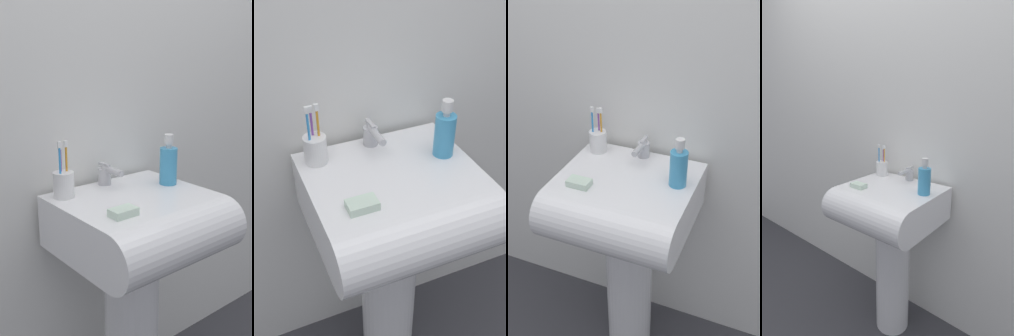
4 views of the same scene
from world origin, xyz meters
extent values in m
cube|color=silver|center=(0.00, 0.24, 1.20)|extent=(5.00, 0.05, 2.40)
cylinder|color=white|center=(0.00, 0.00, 0.35)|extent=(0.19, 0.19, 0.71)
cube|color=white|center=(0.00, 0.00, 0.80)|extent=(0.49, 0.39, 0.18)
cylinder|color=white|center=(0.00, -0.19, 0.80)|extent=(0.49, 0.18, 0.18)
cylinder|color=#B7B7BC|center=(0.00, 0.15, 0.92)|extent=(0.05, 0.05, 0.06)
cylinder|color=#B7B7BC|center=(0.00, 0.10, 0.95)|extent=(0.02, 0.10, 0.02)
cube|color=#B7B7BC|center=(0.00, 0.15, 0.96)|extent=(0.01, 0.06, 0.01)
cylinder|color=white|center=(-0.18, 0.13, 0.93)|extent=(0.07, 0.07, 0.09)
cylinder|color=#338CD8|center=(-0.20, 0.12, 0.98)|extent=(0.01, 0.01, 0.15)
cube|color=white|center=(-0.20, 0.12, 1.07)|extent=(0.01, 0.01, 0.02)
cylinder|color=orange|center=(-0.17, 0.13, 0.98)|extent=(0.01, 0.01, 0.15)
cube|color=white|center=(-0.17, 0.13, 1.06)|extent=(0.01, 0.01, 0.02)
cylinder|color=purple|center=(-0.18, 0.14, 0.97)|extent=(0.01, 0.01, 0.14)
cube|color=white|center=(-0.18, 0.14, 1.05)|extent=(0.01, 0.01, 0.02)
cylinder|color=#3F99CC|center=(0.18, 0.02, 0.95)|extent=(0.06, 0.06, 0.13)
cylinder|color=silver|center=(0.18, 0.02, 1.03)|extent=(0.02, 0.02, 0.02)
cylinder|color=silver|center=(0.18, 0.02, 1.05)|extent=(0.03, 0.03, 0.03)
cube|color=silver|center=(-0.13, -0.12, 0.90)|extent=(0.08, 0.05, 0.02)
camera|label=1|loc=(-0.84, -1.00, 1.35)|focal=45.00mm
camera|label=2|loc=(-0.41, -0.88, 1.60)|focal=45.00mm
camera|label=3|loc=(0.50, -1.17, 1.72)|focal=45.00mm
camera|label=4|loc=(0.80, -1.03, 1.35)|focal=28.00mm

